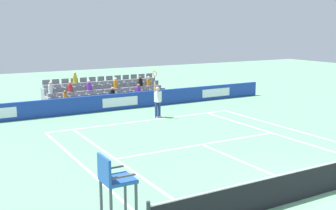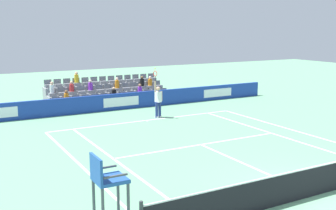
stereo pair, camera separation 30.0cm
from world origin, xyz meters
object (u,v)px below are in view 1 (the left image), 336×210
Objects in this scene: tennis_net at (320,179)px; umpire_chair at (115,190)px; loose_tennis_ball at (324,175)px; tennis_player at (158,100)px.

umpire_chair is at bearing -0.08° from tennis_net.
tennis_net is 176.03× the size of loose_tennis_ball.
tennis_net reaches higher than loose_tennis_ball.
tennis_player is at bearing -87.31° from loose_tennis_ball.
loose_tennis_ball is at bearing -172.86° from umpire_chair.
umpire_chair is at bearing 57.81° from tennis_player.
tennis_net is at bearing 35.39° from loose_tennis_ball.
tennis_net is 5.12× the size of umpire_chair.
umpire_chair is at bearing 7.14° from loose_tennis_ball.
tennis_player is at bearing -122.19° from umpire_chair.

